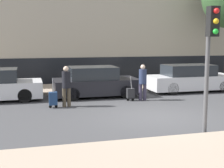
% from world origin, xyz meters
% --- Properties ---
extents(ground_plane, '(80.00, 80.00, 0.00)m').
position_xyz_m(ground_plane, '(0.00, 0.00, 0.00)').
color(ground_plane, '#424244').
extents(sidewalk_near, '(28.00, 2.50, 0.12)m').
position_xyz_m(sidewalk_near, '(0.00, -3.75, 0.06)').
color(sidewalk_near, tan).
rests_on(sidewalk_near, ground_plane).
extents(sidewalk_far, '(28.00, 3.00, 0.12)m').
position_xyz_m(sidewalk_far, '(0.00, 7.00, 0.06)').
color(sidewalk_far, tan).
rests_on(sidewalk_far, ground_plane).
extents(building_facade, '(28.00, 2.47, 9.58)m').
position_xyz_m(building_facade, '(0.00, 10.41, 4.78)').
color(building_facade, '#B7AD99').
rests_on(building_facade, ground_plane).
extents(parked_car_1, '(3.98, 1.88, 1.42)m').
position_xyz_m(parked_car_1, '(-1.16, 4.46, 0.66)').
color(parked_car_1, black).
rests_on(parked_car_1, ground_plane).
extents(parked_car_2, '(4.60, 1.73, 1.40)m').
position_xyz_m(parked_car_2, '(3.98, 4.65, 0.66)').
color(parked_car_2, silver).
rests_on(parked_car_2, ground_plane).
extents(pedestrian_left, '(0.35, 0.34, 1.64)m').
position_xyz_m(pedestrian_left, '(-2.75, 2.47, 0.93)').
color(pedestrian_left, '#4C4233').
rests_on(pedestrian_left, ground_plane).
extents(trolley_left, '(0.34, 0.29, 1.17)m').
position_xyz_m(trolley_left, '(-3.30, 2.38, 0.37)').
color(trolley_left, navy).
rests_on(trolley_left, ground_plane).
extents(pedestrian_right, '(0.35, 0.34, 1.60)m').
position_xyz_m(pedestrian_right, '(0.67, 2.94, 0.90)').
color(pedestrian_right, '#383347').
rests_on(pedestrian_right, ground_plane).
extents(trolley_right, '(0.34, 0.29, 1.09)m').
position_xyz_m(trolley_right, '(0.12, 2.99, 0.33)').
color(trolley_right, '#262628').
rests_on(trolley_right, ground_plane).
extents(traffic_light, '(0.28, 0.47, 3.55)m').
position_xyz_m(traffic_light, '(0.61, -2.36, 2.54)').
color(traffic_light, '#515154').
rests_on(traffic_light, ground_plane).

